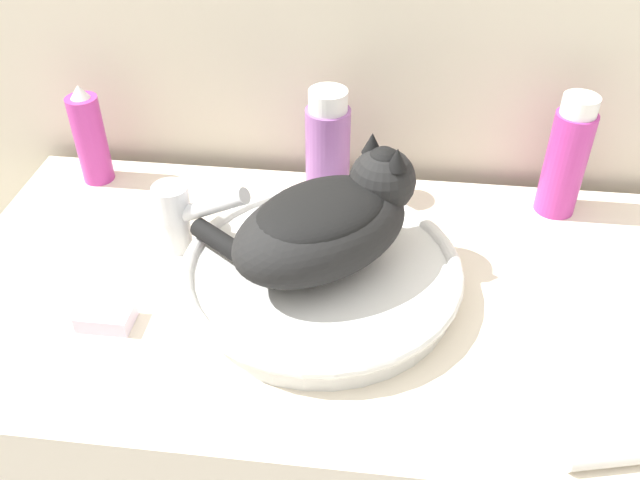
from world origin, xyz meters
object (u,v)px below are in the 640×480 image
cat (328,220)px  shampoo_bottle_tall (566,158)px  cream_tube (639,451)px  mouthwash_bottle (328,147)px  spray_bottle_trigger (90,137)px  soap_bar (106,317)px  faucet (182,213)px

cat → shampoo_bottle_tall: 0.42m
shampoo_bottle_tall → cream_tube: shampoo_bottle_tall is taller
mouthwash_bottle → spray_bottle_trigger: mouthwash_bottle is taller
cat → cream_tube: size_ratio=2.09×
shampoo_bottle_tall → cream_tube: bearing=-87.7°
cat → shampoo_bottle_tall: (0.35, 0.23, -0.02)m
cat → soap_bar: cat is taller
faucet → cat: bearing=2.9°
soap_bar → cat: bearing=21.7°
spray_bottle_trigger → cream_tube: spray_bottle_trigger is taller
cream_tube → soap_bar: cream_tube is taller
faucet → shampoo_bottle_tall: shampoo_bottle_tall is taller
faucet → soap_bar: bearing=-95.0°
mouthwash_bottle → spray_bottle_trigger: (-0.40, 0.00, -0.01)m
faucet → soap_bar: size_ratio=2.16×
spray_bottle_trigger → cream_tube: (0.79, -0.47, -0.07)m
cat → spray_bottle_trigger: cat is taller
mouthwash_bottle → cream_tube: 0.62m
mouthwash_bottle → spray_bottle_trigger: size_ratio=1.08×
spray_bottle_trigger → soap_bar: spray_bottle_trigger is taller
cat → cream_tube: cat is taller
cat → mouthwash_bottle: (-0.03, 0.23, -0.02)m
spray_bottle_trigger → mouthwash_bottle: bearing=0.0°
spray_bottle_trigger → soap_bar: 0.37m
mouthwash_bottle → faucet: bearing=-138.1°
cat → faucet: 0.23m
faucet → mouthwash_bottle: 0.26m
mouthwash_bottle → soap_bar: bearing=-127.3°
spray_bottle_trigger → cat: bearing=-28.0°
cat → mouthwash_bottle: bearing=53.2°
faucet → spray_bottle_trigger: (-0.21, 0.17, 0.01)m
cat → faucet: cat is taller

